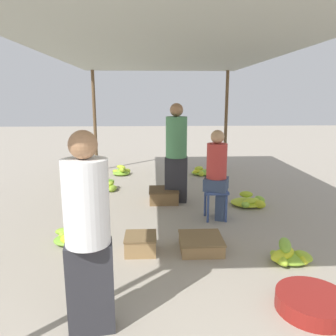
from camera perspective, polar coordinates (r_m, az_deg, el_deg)
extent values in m
cylinder|color=brown|center=(8.41, -12.63, 7.88)|extent=(0.08, 0.08, 2.48)
cylinder|color=brown|center=(8.49, 10.06, 8.02)|extent=(0.08, 0.08, 2.48)
cube|color=#9EA399|center=(5.08, -0.33, 19.76)|extent=(3.69, 6.85, 0.04)
cube|color=#2D2D33|center=(2.79, -13.30, -19.55)|extent=(0.38, 0.25, 0.74)
cylinder|color=white|center=(2.50, -14.08, -5.82)|extent=(0.39, 0.39, 0.65)
sphere|color=#9E704C|center=(2.41, -14.60, 3.95)|extent=(0.21, 0.21, 0.21)
cube|color=#384C84|center=(5.00, 8.33, -3.96)|extent=(0.34, 0.34, 0.04)
cylinder|color=#384C84|center=(4.92, 6.98, -7.05)|extent=(0.04, 0.04, 0.43)
cylinder|color=#384C84|center=(4.97, 10.09, -6.94)|extent=(0.04, 0.04, 0.43)
cylinder|color=#384C84|center=(5.17, 6.48, -6.06)|extent=(0.04, 0.04, 0.43)
cylinder|color=#384C84|center=(5.22, 9.44, -5.98)|extent=(0.04, 0.04, 0.43)
cube|color=#384766|center=(5.12, 9.25, -6.13)|extent=(0.23, 0.34, 0.47)
cube|color=#384766|center=(4.97, 8.37, -2.75)|extent=(0.43, 0.43, 0.18)
cylinder|color=#BF3833|center=(4.89, 8.49, 1.22)|extent=(0.38, 0.38, 0.52)
sphere|color=tan|center=(4.84, 8.63, 5.40)|extent=(0.20, 0.20, 0.20)
cylinder|color=maroon|center=(3.33, 23.85, -20.66)|extent=(0.63, 0.63, 0.15)
ellipsoid|color=#8EBD33|center=(4.56, -17.48, -10.52)|extent=(0.27, 0.16, 0.10)
ellipsoid|color=#C5D329|center=(4.33, -16.94, -11.99)|extent=(0.28, 0.23, 0.15)
ellipsoid|color=#BCCF2B|center=(4.42, -14.82, -10.95)|extent=(0.28, 0.29, 0.09)
ellipsoid|color=#B4CC2C|center=(4.60, -17.01, -10.68)|extent=(0.22, 0.32, 0.12)
ellipsoid|color=#9BC230|center=(4.48, -17.22, -10.82)|extent=(0.24, 0.25, 0.11)
ellipsoid|color=#7CB636|center=(4.46, -16.68, -11.84)|extent=(0.41, 0.36, 0.10)
ellipsoid|color=#9EC330|center=(6.59, -11.48, -3.60)|extent=(0.33, 0.22, 0.12)
ellipsoid|color=#9DC330|center=(6.73, -9.94, -2.51)|extent=(0.16, 0.33, 0.11)
ellipsoid|color=#91BE32|center=(6.59, -9.66, -3.52)|extent=(0.22, 0.27, 0.13)
ellipsoid|color=#C2D229|center=(6.56, -10.71, -3.56)|extent=(0.25, 0.18, 0.14)
ellipsoid|color=#72B238|center=(6.67, -10.67, -2.33)|extent=(0.34, 0.20, 0.10)
ellipsoid|color=#C4D329|center=(6.71, -10.64, -3.39)|extent=(0.42, 0.37, 0.10)
ellipsoid|color=#87BA34|center=(7.96, -8.41, -0.62)|extent=(0.15, 0.23, 0.13)
ellipsoid|color=#A9C82E|center=(8.01, -7.31, -0.59)|extent=(0.29, 0.29, 0.14)
ellipsoid|color=#B2CB2C|center=(7.90, -8.18, 0.16)|extent=(0.28, 0.26, 0.10)
ellipsoid|color=#A7C72E|center=(7.85, -8.01, -0.22)|extent=(0.19, 0.30, 0.14)
ellipsoid|color=#AFCA2D|center=(8.01, -8.76, -0.59)|extent=(0.34, 0.31, 0.10)
ellipsoid|color=#82B835|center=(7.93, -8.17, -0.88)|extent=(0.40, 0.35, 0.10)
ellipsoid|color=#ADC92D|center=(5.74, 14.55, -5.58)|extent=(0.32, 0.27, 0.09)
ellipsoid|color=#AECA2D|center=(5.82, 13.45, -4.46)|extent=(0.25, 0.17, 0.11)
ellipsoid|color=#C6D329|center=(5.72, 15.63, -6.10)|extent=(0.24, 0.21, 0.14)
ellipsoid|color=#87BA34|center=(5.68, 13.44, -6.10)|extent=(0.27, 0.34, 0.11)
ellipsoid|color=#B5CD2C|center=(5.71, 13.82, -5.80)|extent=(0.28, 0.23, 0.12)
ellipsoid|color=#89BB34|center=(5.98, 15.70, -5.25)|extent=(0.19, 0.28, 0.11)
ellipsoid|color=#B8CE2B|center=(5.85, 13.66, -5.84)|extent=(0.58, 0.50, 0.10)
ellipsoid|color=#A1C52F|center=(3.98, 18.72, -14.63)|extent=(0.17, 0.34, 0.11)
ellipsoid|color=#C5D329|center=(4.10, 22.45, -14.23)|extent=(0.19, 0.27, 0.13)
ellipsoid|color=#9FC430|center=(4.10, 22.52, -14.00)|extent=(0.21, 0.27, 0.10)
ellipsoid|color=yellow|center=(4.03, 19.90, -13.74)|extent=(0.29, 0.30, 0.11)
ellipsoid|color=#81B835|center=(4.03, 19.69, -12.52)|extent=(0.23, 0.35, 0.13)
ellipsoid|color=#BED02A|center=(3.99, 19.29, -14.10)|extent=(0.36, 0.26, 0.14)
ellipsoid|color=#8BBC33|center=(4.09, 20.52, -14.41)|extent=(0.40, 0.35, 0.10)
ellipsoid|color=#B7CE2B|center=(7.93, 5.36, -0.03)|extent=(0.29, 0.29, 0.09)
ellipsoid|color=#74B337|center=(7.88, 6.29, -0.79)|extent=(0.35, 0.29, 0.13)
ellipsoid|color=yellow|center=(8.02, 5.92, -0.55)|extent=(0.15, 0.27, 0.14)
ellipsoid|color=#B3CC2C|center=(7.77, 5.76, -0.96)|extent=(0.17, 0.25, 0.14)
ellipsoid|color=#B6CD2B|center=(7.86, 5.94, -0.83)|extent=(0.22, 0.32, 0.13)
ellipsoid|color=yellow|center=(7.89, 5.13, -0.53)|extent=(0.30, 0.32, 0.10)
ellipsoid|color=#99C131|center=(8.01, 6.59, -0.54)|extent=(0.25, 0.17, 0.10)
ellipsoid|color=#8FBD33|center=(7.97, 6.10, -0.77)|extent=(0.56, 0.49, 0.10)
cube|color=#9E7A4C|center=(4.05, -4.78, -13.13)|extent=(0.37, 0.37, 0.20)
cube|color=brown|center=(4.00, -4.81, -11.74)|extent=(0.38, 0.38, 0.02)
cube|color=#9E7A4C|center=(4.12, 5.75, -13.08)|extent=(0.50, 0.50, 0.15)
cube|color=brown|center=(4.08, 5.77, -12.03)|extent=(0.52, 0.52, 0.02)
cube|color=brown|center=(5.86, -0.76, -4.88)|extent=(0.50, 0.50, 0.22)
cube|color=brown|center=(5.82, -0.76, -3.77)|extent=(0.52, 0.52, 0.02)
cube|color=#2D2D33|center=(5.81, 1.43, -2.01)|extent=(0.42, 0.27, 0.81)
cylinder|color=#4C8C59|center=(5.67, 1.47, 5.39)|extent=(0.42, 0.42, 0.70)
sphere|color=#9E704C|center=(5.63, 1.50, 10.08)|extent=(0.23, 0.23, 0.23)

